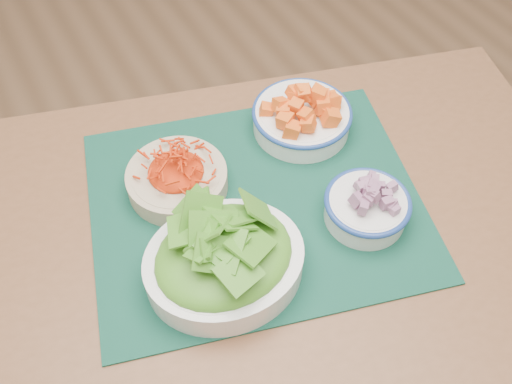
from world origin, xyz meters
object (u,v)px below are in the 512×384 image
(table, at_px, (253,279))
(squash_bowl, at_px, (302,112))
(placemat, at_px, (256,203))
(onion_bowl, at_px, (367,205))
(carrot_bowl, at_px, (177,176))
(lettuce_bowl, at_px, (224,257))

(table, bearing_deg, squash_bowl, 58.90)
(placemat, height_order, onion_bowl, onion_bowl)
(placemat, height_order, carrot_bowl, carrot_bowl)
(carrot_bowl, relative_size, squash_bowl, 0.90)
(placemat, bearing_deg, squash_bowl, 50.62)
(placemat, bearing_deg, carrot_bowl, 152.26)
(squash_bowl, relative_size, onion_bowl, 1.27)
(onion_bowl, bearing_deg, carrot_bowl, 139.46)
(placemat, xyz_separation_m, onion_bowl, (0.15, -0.12, 0.04))
(squash_bowl, bearing_deg, lettuce_bowl, -142.01)
(carrot_bowl, bearing_deg, lettuce_bowl, -92.13)
(squash_bowl, bearing_deg, carrot_bowl, -176.13)
(placemat, xyz_separation_m, squash_bowl, (0.16, 0.11, 0.05))
(lettuce_bowl, bearing_deg, carrot_bowl, 95.96)
(table, xyz_separation_m, carrot_bowl, (-0.05, 0.18, 0.13))
(squash_bowl, distance_m, onion_bowl, 0.23)
(table, bearing_deg, onion_bowl, 5.87)
(table, height_order, lettuce_bowl, lettuce_bowl)
(table, relative_size, placemat, 2.47)
(squash_bowl, bearing_deg, table, -137.55)
(carrot_bowl, height_order, onion_bowl, onion_bowl)
(table, xyz_separation_m, onion_bowl, (0.20, -0.04, 0.14))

